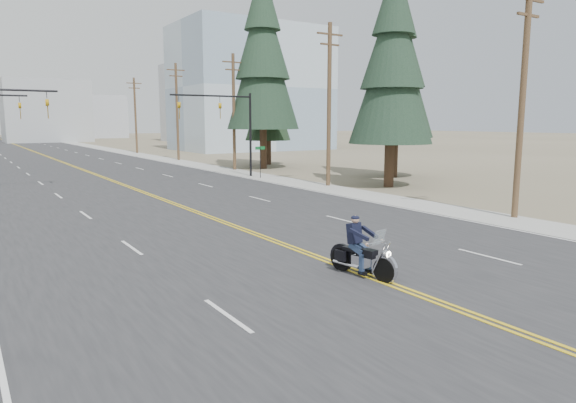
{
  "coord_description": "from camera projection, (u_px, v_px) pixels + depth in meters",
  "views": [
    {
      "loc": [
        -10.16,
        -6.7,
        4.65
      ],
      "look_at": [
        0.42,
        9.7,
        1.6
      ],
      "focal_mm": 32.0,
      "sensor_mm": 36.0,
      "label": 1
    }
  ],
  "objects": [
    {
      "name": "utility_pole_e",
      "position": [
        135.0,
        114.0,
        75.65
      ],
      "size": [
        2.2,
        0.3,
        11.0
      ],
      "color": "brown",
      "rests_on": "ground"
    },
    {
      "name": "utility_pole_b",
      "position": [
        329.0,
        103.0,
        36.59
      ],
      "size": [
        2.2,
        0.3,
        11.5
      ],
      "color": "brown",
      "rests_on": "ground"
    },
    {
      "name": "utility_pole_c",
      "position": [
        234.0,
        110.0,
        49.08
      ],
      "size": [
        2.2,
        0.3,
        11.0
      ],
      "color": "brown",
      "rests_on": "ground"
    },
    {
      "name": "glass_building",
      "position": [
        251.0,
        89.0,
        85.44
      ],
      "size": [
        24.0,
        16.0,
        20.0
      ],
      "primitive_type": "cube",
      "color": "#9EB5CC",
      "rests_on": "ground"
    },
    {
      "name": "utility_pole_d",
      "position": [
        177.0,
        110.0,
        61.5
      ],
      "size": [
        2.2,
        0.3,
        11.5
      ],
      "color": "brown",
      "rests_on": "ground"
    },
    {
      "name": "haze_bldg_c",
      "position": [
        200.0,
        103.0,
        123.09
      ],
      "size": [
        16.0,
        12.0,
        18.0
      ],
      "primitive_type": "cube",
      "color": "#B7BCC6",
      "rests_on": "ground"
    },
    {
      "name": "utility_pole_a",
      "position": [
        522.0,
        98.0,
        24.18
      ],
      "size": [
        2.2,
        0.3,
        11.0
      ],
      "color": "brown",
      "rests_on": "ground"
    },
    {
      "name": "motorcyclist",
      "position": [
        363.0,
        247.0,
        15.41
      ],
      "size": [
        1.37,
        2.49,
        1.84
      ],
      "primitive_type": null,
      "rotation": [
        0.0,
        0.0,
        3.3
      ],
      "color": "black",
      "rests_on": "ground"
    },
    {
      "name": "sidewalk_right",
      "position": [
        130.0,
        153.0,
        76.0
      ],
      "size": [
        3.0,
        200.0,
        0.01
      ],
      "primitive_type": "cube",
      "color": "#A5A5A0",
      "rests_on": "ground"
    },
    {
      "name": "conifer_tall",
      "position": [
        263.0,
        52.0,
        49.56
      ],
      "size": [
        7.06,
        7.06,
        19.62
      ],
      "rotation": [
        0.0,
        0.0,
        -0.24
      ],
      "color": "#382619",
      "rests_on": "ground"
    },
    {
      "name": "street_sign",
      "position": [
        260.0,
        157.0,
        42.14
      ],
      "size": [
        0.9,
        0.06,
        2.62
      ],
      "color": "black",
      "rests_on": "ground"
    },
    {
      "name": "ground_plane",
      "position": [
        502.0,
        327.0,
        11.72
      ],
      "size": [
        400.0,
        400.0,
        0.0
      ],
      "primitive_type": "plane",
      "color": "#776D56",
      "rests_on": "ground"
    },
    {
      "name": "conifer_near",
      "position": [
        392.0,
        59.0,
        35.58
      ],
      "size": [
        5.87,
        5.87,
        15.54
      ],
      "rotation": [
        0.0,
        0.0,
        -0.01
      ],
      "color": "#382619",
      "rests_on": "ground"
    },
    {
      "name": "haze_bldg_b",
      "position": [
        46.0,
        111.0,
        118.71
      ],
      "size": [
        18.0,
        14.0,
        14.0
      ],
      "primitive_type": "cube",
      "color": "#ADB2B7",
      "rests_on": "ground"
    },
    {
      "name": "haze_bldg_e",
      "position": [
        97.0,
        117.0,
        148.72
      ],
      "size": [
        14.0,
        14.0,
        12.0
      ],
      "primitive_type": "cube",
      "color": "#B7BCC6",
      "rests_on": "ground"
    },
    {
      "name": "conifer_far",
      "position": [
        268.0,
        94.0,
        55.1
      ],
      "size": [
        4.93,
        4.93,
        13.22
      ],
      "rotation": [
        0.0,
        0.0,
        -0.31
      ],
      "color": "#382619",
      "rests_on": "ground"
    },
    {
      "name": "conifer_mid",
      "position": [
        397.0,
        60.0,
        42.04
      ],
      "size": [
        6.28,
        6.28,
        16.74
      ],
      "rotation": [
        0.0,
        0.0,
        -0.18
      ],
      "color": "#382619",
      "rests_on": "ground"
    },
    {
      "name": "road",
      "position": [
        46.0,
        156.0,
        69.84
      ],
      "size": [
        20.0,
        200.0,
        0.01
      ],
      "primitive_type": "cube",
      "color": "#303033",
      "rests_on": "ground"
    },
    {
      "name": "traffic_mast_right",
      "position": [
        229.0,
        118.0,
        42.34
      ],
      "size": [
        7.1,
        0.26,
        7.0
      ],
      "color": "black",
      "rests_on": "ground"
    }
  ]
}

